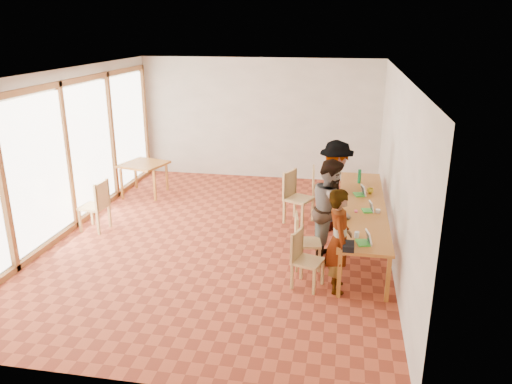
% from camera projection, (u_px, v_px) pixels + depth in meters
% --- Properties ---
extents(ground, '(8.00, 8.00, 0.00)m').
position_uv_depth(ground, '(223.00, 238.00, 9.25)').
color(ground, '#A84528').
rests_on(ground, ground).
extents(wall_back, '(6.00, 0.10, 3.00)m').
position_uv_depth(wall_back, '(260.00, 119.00, 12.50)').
color(wall_back, silver).
rests_on(wall_back, ground).
extents(wall_front, '(6.00, 0.10, 3.00)m').
position_uv_depth(wall_front, '(124.00, 260.00, 5.04)').
color(wall_front, silver).
rests_on(wall_front, ground).
extents(wall_right, '(0.10, 8.00, 3.00)m').
position_uv_depth(wall_right, '(396.00, 168.00, 8.26)').
color(wall_right, silver).
rests_on(wall_right, ground).
extents(window_wall, '(0.10, 8.00, 3.00)m').
position_uv_depth(window_wall, '(66.00, 152.00, 9.27)').
color(window_wall, white).
rests_on(window_wall, ground).
extents(ceiling, '(6.00, 8.00, 0.04)m').
position_uv_depth(ceiling, '(219.00, 71.00, 8.28)').
color(ceiling, white).
rests_on(ceiling, wall_back).
extents(communal_table, '(0.80, 4.00, 0.75)m').
position_uv_depth(communal_table, '(362.00, 207.00, 8.78)').
color(communal_table, '#AD6D26').
rests_on(communal_table, ground).
extents(side_table, '(0.90, 0.90, 0.75)m').
position_uv_depth(side_table, '(144.00, 167.00, 11.40)').
color(side_table, '#AD6D26').
rests_on(side_table, ground).
extents(chair_near, '(0.51, 0.51, 0.47)m').
position_uv_depth(chair_near, '(302.00, 253.00, 7.41)').
color(chair_near, '#DBB36D').
rests_on(chair_near, ground).
extents(chair_mid, '(0.47, 0.47, 0.48)m').
position_uv_depth(chair_mid, '(302.00, 236.00, 7.98)').
color(chair_mid, '#DBB36D').
rests_on(chair_mid, ground).
extents(chair_far, '(0.64, 0.64, 0.55)m').
position_uv_depth(chair_far, '(294.00, 191.00, 9.84)').
color(chair_far, '#DBB36D').
rests_on(chair_far, ground).
extents(chair_empty, '(0.44, 0.44, 0.47)m').
position_uv_depth(chair_empty, '(317.00, 183.00, 10.69)').
color(chair_empty, '#DBB36D').
rests_on(chair_empty, ground).
extents(chair_spare, '(0.50, 0.50, 0.52)m').
position_uv_depth(chair_spare, '(98.00, 201.00, 9.41)').
color(chair_spare, '#DBB36D').
rests_on(chair_spare, ground).
extents(person_near, '(0.45, 0.62, 1.57)m').
position_uv_depth(person_near, '(339.00, 240.00, 7.23)').
color(person_near, gray).
rests_on(person_near, ground).
extents(person_mid, '(0.67, 0.84, 1.71)m').
position_uv_depth(person_mid, '(331.00, 209.00, 8.24)').
color(person_mid, gray).
rests_on(person_mid, ground).
extents(person_far, '(0.96, 1.27, 1.74)m').
position_uv_depth(person_far, '(335.00, 186.00, 9.39)').
color(person_far, gray).
rests_on(person_far, ground).
extents(laptop_near, '(0.25, 0.27, 0.20)m').
position_uv_depth(laptop_near, '(366.00, 240.00, 7.20)').
color(laptop_near, green).
rests_on(laptop_near, communal_table).
extents(laptop_mid, '(0.22, 0.24, 0.18)m').
position_uv_depth(laptop_mid, '(369.00, 209.00, 8.44)').
color(laptop_mid, green).
rests_on(laptop_mid, communal_table).
extents(laptop_far, '(0.25, 0.27, 0.19)m').
position_uv_depth(laptop_far, '(361.00, 192.00, 9.23)').
color(laptop_far, green).
rests_on(laptop_far, communal_table).
extents(yellow_mug, '(0.15, 0.15, 0.10)m').
position_uv_depth(yellow_mug, '(370.00, 191.00, 9.34)').
color(yellow_mug, gold).
rests_on(yellow_mug, communal_table).
extents(green_bottle, '(0.07, 0.07, 0.28)m').
position_uv_depth(green_bottle, '(359.00, 176.00, 9.91)').
color(green_bottle, '#14783B').
rests_on(green_bottle, communal_table).
extents(clear_glass, '(0.07, 0.07, 0.09)m').
position_uv_depth(clear_glass, '(357.00, 235.00, 7.41)').
color(clear_glass, silver).
rests_on(clear_glass, communal_table).
extents(condiment_cup, '(0.08, 0.08, 0.06)m').
position_uv_depth(condiment_cup, '(378.00, 211.00, 8.38)').
color(condiment_cup, white).
rests_on(condiment_cup, communal_table).
extents(pink_phone, '(0.05, 0.10, 0.01)m').
position_uv_depth(pink_phone, '(356.00, 211.00, 8.44)').
color(pink_phone, '#DC4170').
rests_on(pink_phone, communal_table).
extents(black_pouch, '(0.16, 0.26, 0.09)m').
position_uv_depth(black_pouch, '(348.00, 246.00, 7.02)').
color(black_pouch, black).
rests_on(black_pouch, communal_table).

